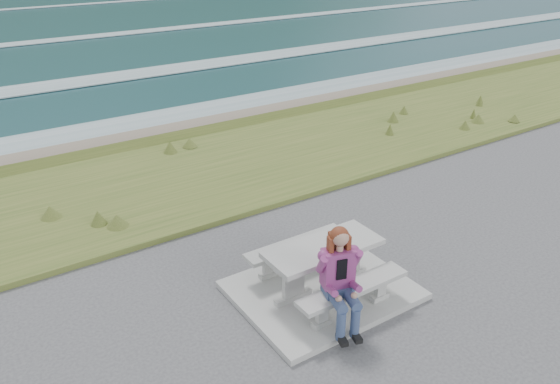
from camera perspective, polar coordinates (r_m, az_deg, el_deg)
The scene contains 8 objects.
concrete_slab at distance 8.58m, azimuth 4.39°, elevation -10.16°, with size 2.60×2.10×0.10m, color #A9A9A3.
picnic_table at distance 8.23m, azimuth 4.54°, elevation -6.60°, with size 1.80×0.75×0.75m.
bench_landward at distance 7.92m, azimuth 7.61°, elevation -10.27°, with size 1.80×0.35×0.45m.
bench_seaward at distance 8.82m, azimuth 1.71°, elevation -5.85°, with size 1.80×0.35×0.45m.
grass_verge at distance 12.38m, azimuth -9.80°, elevation 1.25°, with size 160.00×4.50×0.22m, color #405720.
shore_drop at distance 14.90m, azimuth -14.44°, elevation 5.13°, with size 160.00×0.80×2.20m, color #6F5F53.
ocean at distance 31.56m, azimuth -25.15°, elevation 11.07°, with size 1600.00×1600.00×0.09m.
seated_woman at distance 7.55m, azimuth 6.43°, elevation -10.44°, with size 0.61×0.83×1.47m.
Camera 1 is at (-4.34, -5.41, 5.10)m, focal length 35.00 mm.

